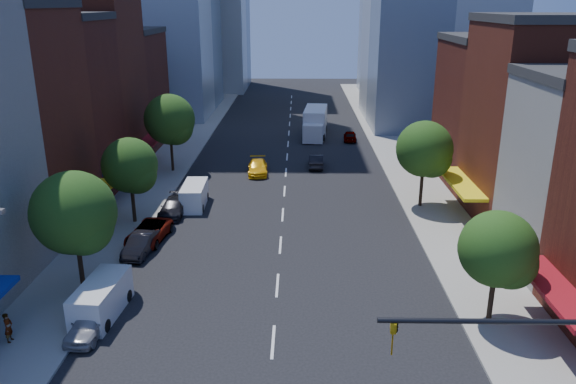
# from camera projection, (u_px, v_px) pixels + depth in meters

# --- Properties ---
(sidewalk_left) EXTENTS (5.00, 120.00, 0.15)m
(sidewalk_left) POSITION_uv_depth(u_px,v_px,m) (172.00, 160.00, 60.88)
(sidewalk_left) COLOR gray
(sidewalk_left) RESTS_ON ground
(sidewalk_right) EXTENTS (5.00, 120.00, 0.15)m
(sidewalk_right) POSITION_uv_depth(u_px,v_px,m) (402.00, 162.00, 60.44)
(sidewalk_right) COLOR gray
(sidewalk_right) RESTS_ON ground
(bldg_left_3) EXTENTS (12.00, 8.00, 15.00)m
(bldg_left_3) POSITION_uv_depth(u_px,v_px,m) (40.00, 111.00, 48.22)
(bldg_left_3) COLOR #4E1B13
(bldg_left_3) RESTS_ON ground
(bldg_left_4) EXTENTS (12.00, 9.00, 17.00)m
(bldg_left_4) POSITION_uv_depth(u_px,v_px,m) (76.00, 85.00, 55.95)
(bldg_left_4) COLOR #5F2316
(bldg_left_4) RESTS_ON ground
(bldg_left_5) EXTENTS (12.00, 10.00, 13.00)m
(bldg_left_5) POSITION_uv_depth(u_px,v_px,m) (109.00, 91.00, 65.59)
(bldg_left_5) COLOR #4E1B13
(bldg_left_5) RESTS_ON ground
(bldg_right_2) EXTENTS (12.00, 10.00, 15.00)m
(bldg_right_2) POSITION_uv_depth(u_px,v_px,m) (557.00, 125.00, 42.76)
(bldg_right_2) COLOR #5F2316
(bldg_right_2) RESTS_ON ground
(bldg_right_3) EXTENTS (12.00, 10.00, 13.00)m
(bldg_right_3) POSITION_uv_depth(u_px,v_px,m) (509.00, 113.00, 52.56)
(bldg_right_3) COLOR #4E1B13
(bldg_right_3) RESTS_ON ground
(tree_left_near) EXTENTS (4.80, 4.80, 7.30)m
(tree_left_near) POSITION_uv_depth(u_px,v_px,m) (76.00, 216.00, 31.78)
(tree_left_near) COLOR black
(tree_left_near) RESTS_ON sidewalk_left
(tree_left_mid) EXTENTS (4.20, 4.20, 6.65)m
(tree_left_mid) POSITION_uv_depth(u_px,v_px,m) (132.00, 168.00, 42.31)
(tree_left_mid) COLOR black
(tree_left_mid) RESTS_ON sidewalk_left
(tree_left_far) EXTENTS (5.00, 5.00, 7.75)m
(tree_left_far) POSITION_uv_depth(u_px,v_px,m) (171.00, 121.00, 55.35)
(tree_left_far) COLOR black
(tree_left_far) RESTS_ON sidewalk_left
(tree_right_near) EXTENTS (4.00, 4.00, 6.20)m
(tree_right_near) POSITION_uv_depth(u_px,v_px,m) (501.00, 252.00, 28.76)
(tree_right_near) COLOR black
(tree_right_near) RESTS_ON sidewalk_right
(tree_right_far) EXTENTS (4.60, 4.60, 7.20)m
(tree_right_far) POSITION_uv_depth(u_px,v_px,m) (426.00, 151.00, 45.59)
(tree_right_far) COLOR black
(tree_right_far) RESTS_ON sidewalk_right
(parked_car_front) EXTENTS (1.84, 3.93, 1.30)m
(parked_car_front) POSITION_uv_depth(u_px,v_px,m) (90.00, 323.00, 28.95)
(parked_car_front) COLOR #9D9DA1
(parked_car_front) RESTS_ON ground
(parked_car_second) EXTENTS (1.87, 4.23, 1.35)m
(parked_car_second) POSITION_uv_depth(u_px,v_px,m) (141.00, 244.00, 38.34)
(parked_car_second) COLOR black
(parked_car_second) RESTS_ON ground
(parked_car_third) EXTENTS (2.82, 5.13, 1.36)m
(parked_car_third) POSITION_uv_depth(u_px,v_px,m) (149.00, 232.00, 40.29)
(parked_car_third) COLOR #999999
(parked_car_third) RESTS_ON ground
(parked_car_rear) EXTENTS (1.90, 4.57, 1.32)m
(parked_car_rear) POSITION_uv_depth(u_px,v_px,m) (173.00, 207.00, 45.34)
(parked_car_rear) COLOR black
(parked_car_rear) RESTS_ON ground
(cargo_van_near) EXTENTS (2.20, 4.78, 1.98)m
(cargo_van_near) POSITION_uv_depth(u_px,v_px,m) (101.00, 300.00, 30.54)
(cargo_van_near) COLOR silver
(cargo_van_near) RESTS_ON ground
(cargo_van_far) EXTENTS (1.96, 4.58, 1.93)m
(cargo_van_far) POSITION_uv_depth(u_px,v_px,m) (194.00, 196.00, 47.11)
(cargo_van_far) COLOR white
(cargo_van_far) RESTS_ON ground
(taxi) EXTENTS (2.19, 4.77, 1.35)m
(taxi) POSITION_uv_depth(u_px,v_px,m) (258.00, 167.00, 56.24)
(taxi) COLOR yellow
(taxi) RESTS_ON ground
(traffic_car_oncoming) EXTENTS (1.57, 4.18, 1.36)m
(traffic_car_oncoming) POSITION_uv_depth(u_px,v_px,m) (316.00, 161.00, 58.48)
(traffic_car_oncoming) COLOR black
(traffic_car_oncoming) RESTS_ON ground
(traffic_car_far) EXTENTS (1.78, 3.87, 1.28)m
(traffic_car_far) POSITION_uv_depth(u_px,v_px,m) (350.00, 136.00, 69.62)
(traffic_car_far) COLOR #999999
(traffic_car_far) RESTS_ON ground
(box_truck) EXTENTS (3.39, 9.01, 3.55)m
(box_truck) POSITION_uv_depth(u_px,v_px,m) (315.00, 124.00, 71.63)
(box_truck) COLOR silver
(box_truck) RESTS_ON ground
(pedestrian_near) EXTENTS (0.38, 0.58, 1.58)m
(pedestrian_near) POSITION_uv_depth(u_px,v_px,m) (8.00, 327.00, 28.04)
(pedestrian_near) COLOR #999999
(pedestrian_near) RESTS_ON sidewalk_left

